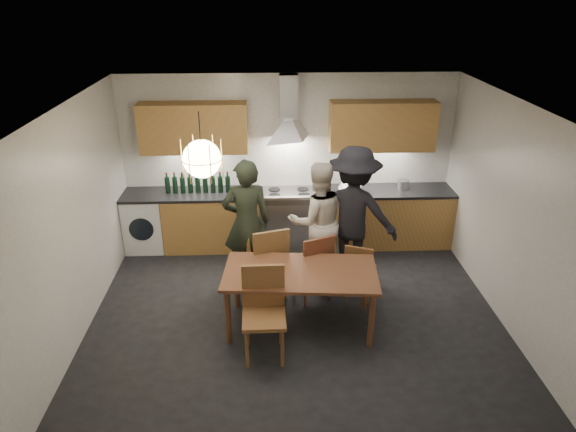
{
  "coord_description": "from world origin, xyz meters",
  "views": [
    {
      "loc": [
        -0.32,
        -5.24,
        3.78
      ],
      "look_at": [
        -0.08,
        0.4,
        1.2
      ],
      "focal_mm": 32.0,
      "sensor_mm": 36.0,
      "label": 1
    }
  ],
  "objects_px": {
    "chair_back_left": "(269,259)",
    "stock_pot": "(403,185)",
    "person_mid": "(318,221)",
    "person_left": "(247,223)",
    "mixing_bowl": "(350,189)",
    "chair_front": "(264,306)",
    "wine_bottles": "(198,183)",
    "person_right": "(353,214)",
    "dining_table": "(300,278)"
  },
  "relations": [
    {
      "from": "person_left",
      "to": "person_mid",
      "type": "bearing_deg",
      "value": 179.7
    },
    {
      "from": "person_left",
      "to": "person_right",
      "type": "distance_m",
      "value": 1.44
    },
    {
      "from": "chair_front",
      "to": "mixing_bowl",
      "type": "height_order",
      "value": "chair_front"
    },
    {
      "from": "person_left",
      "to": "mixing_bowl",
      "type": "height_order",
      "value": "person_left"
    },
    {
      "from": "stock_pot",
      "to": "wine_bottles",
      "type": "height_order",
      "value": "wine_bottles"
    },
    {
      "from": "person_left",
      "to": "chair_front",
      "type": "bearing_deg",
      "value": 92.06
    },
    {
      "from": "stock_pot",
      "to": "mixing_bowl",
      "type": "bearing_deg",
      "value": -172.34
    },
    {
      "from": "mixing_bowl",
      "to": "stock_pot",
      "type": "bearing_deg",
      "value": 7.66
    },
    {
      "from": "mixing_bowl",
      "to": "stock_pot",
      "type": "height_order",
      "value": "stock_pot"
    },
    {
      "from": "dining_table",
      "to": "wine_bottles",
      "type": "distance_m",
      "value": 2.57
    },
    {
      "from": "chair_front",
      "to": "person_right",
      "type": "distance_m",
      "value": 2.05
    },
    {
      "from": "wine_bottles",
      "to": "chair_front",
      "type": "bearing_deg",
      "value": -69.04
    },
    {
      "from": "chair_back_left",
      "to": "mixing_bowl",
      "type": "bearing_deg",
      "value": -147.33
    },
    {
      "from": "chair_back_left",
      "to": "person_mid",
      "type": "bearing_deg",
      "value": -156.62
    },
    {
      "from": "stock_pot",
      "to": "dining_table",
      "type": "bearing_deg",
      "value": -128.51
    },
    {
      "from": "chair_back_left",
      "to": "person_right",
      "type": "distance_m",
      "value": 1.32
    },
    {
      "from": "chair_back_left",
      "to": "person_mid",
      "type": "height_order",
      "value": "person_mid"
    },
    {
      "from": "person_mid",
      "to": "dining_table",
      "type": "bearing_deg",
      "value": 64.66
    },
    {
      "from": "person_right",
      "to": "stock_pot",
      "type": "xyz_separation_m",
      "value": [
        0.92,
        0.98,
        0.03
      ]
    },
    {
      "from": "stock_pot",
      "to": "wine_bottles",
      "type": "bearing_deg",
      "value": -179.39
    },
    {
      "from": "person_left",
      "to": "person_right",
      "type": "relative_size",
      "value": 0.94
    },
    {
      "from": "wine_bottles",
      "to": "stock_pot",
      "type": "bearing_deg",
      "value": 0.61
    },
    {
      "from": "person_mid",
      "to": "person_right",
      "type": "bearing_deg",
      "value": 170.12
    },
    {
      "from": "stock_pot",
      "to": "person_mid",
      "type": "bearing_deg",
      "value": -144.94
    },
    {
      "from": "person_left",
      "to": "wine_bottles",
      "type": "height_order",
      "value": "person_left"
    },
    {
      "from": "chair_back_left",
      "to": "stock_pot",
      "type": "distance_m",
      "value": 2.61
    },
    {
      "from": "chair_front",
      "to": "wine_bottles",
      "type": "relative_size",
      "value": 1.06
    },
    {
      "from": "person_left",
      "to": "person_mid",
      "type": "relative_size",
      "value": 1.05
    },
    {
      "from": "dining_table",
      "to": "chair_back_left",
      "type": "relative_size",
      "value": 1.79
    },
    {
      "from": "stock_pot",
      "to": "person_left",
      "type": "bearing_deg",
      "value": -155.27
    },
    {
      "from": "chair_back_left",
      "to": "person_right",
      "type": "relative_size",
      "value": 0.55
    },
    {
      "from": "person_mid",
      "to": "chair_back_left",
      "type": "bearing_deg",
      "value": 29.46
    },
    {
      "from": "chair_front",
      "to": "wine_bottles",
      "type": "height_order",
      "value": "wine_bottles"
    },
    {
      "from": "chair_front",
      "to": "wine_bottles",
      "type": "xyz_separation_m",
      "value": [
        -0.98,
        2.56,
        0.47
      ]
    },
    {
      "from": "mixing_bowl",
      "to": "wine_bottles",
      "type": "distance_m",
      "value": 2.28
    },
    {
      "from": "dining_table",
      "to": "wine_bottles",
      "type": "xyz_separation_m",
      "value": [
        -1.4,
        2.11,
        0.4
      ]
    },
    {
      "from": "mixing_bowl",
      "to": "person_mid",
      "type": "bearing_deg",
      "value": -122.86
    },
    {
      "from": "dining_table",
      "to": "person_left",
      "type": "relative_size",
      "value": 1.04
    },
    {
      "from": "person_left",
      "to": "person_mid",
      "type": "height_order",
      "value": "person_left"
    },
    {
      "from": "person_mid",
      "to": "stock_pot",
      "type": "bearing_deg",
      "value": -155.55
    },
    {
      "from": "chair_back_left",
      "to": "stock_pot",
      "type": "xyz_separation_m",
      "value": [
        2.07,
        1.54,
        0.38
      ]
    },
    {
      "from": "chair_back_left",
      "to": "mixing_bowl",
      "type": "height_order",
      "value": "chair_back_left"
    },
    {
      "from": "person_right",
      "to": "wine_bottles",
      "type": "height_order",
      "value": "person_right"
    },
    {
      "from": "chair_front",
      "to": "person_mid",
      "type": "relative_size",
      "value": 0.61
    },
    {
      "from": "wine_bottles",
      "to": "person_left",
      "type": "bearing_deg",
      "value": -54.21
    },
    {
      "from": "chair_front",
      "to": "stock_pot",
      "type": "relative_size",
      "value": 5.65
    },
    {
      "from": "dining_table",
      "to": "chair_back_left",
      "type": "distance_m",
      "value": 0.71
    },
    {
      "from": "chair_back_left",
      "to": "wine_bottles",
      "type": "height_order",
      "value": "wine_bottles"
    },
    {
      "from": "chair_front",
      "to": "person_left",
      "type": "distance_m",
      "value": 1.55
    },
    {
      "from": "person_mid",
      "to": "mixing_bowl",
      "type": "bearing_deg",
      "value": -133.47
    }
  ]
}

